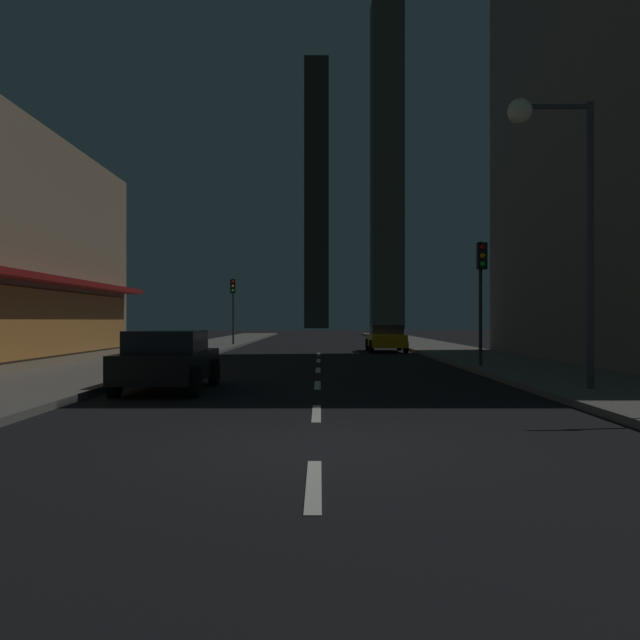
{
  "coord_description": "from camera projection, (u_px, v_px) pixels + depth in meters",
  "views": [
    {
      "loc": [
        0.06,
        -8.84,
        1.7
      ],
      "look_at": [
        0.0,
        28.03,
        1.7
      ],
      "focal_mm": 37.24,
      "sensor_mm": 36.0,
      "label": 1
    }
  ],
  "objects": [
    {
      "name": "fire_hydrant_far_left",
      "position": [
        170.0,
        352.0,
        26.04
      ],
      "size": [
        0.42,
        0.3,
        0.65
      ],
      "color": "gold",
      "rests_on": "sidewalk_left"
    },
    {
      "name": "skyscraper_distant_mid",
      "position": [
        388.0,
        166.0,
        128.58
      ],
      "size": [
        6.18,
        6.24,
        63.27
      ],
      "primitive_type": "cube",
      "color": "#444133",
      "rests_on": "ground"
    },
    {
      "name": "car_parked_near",
      "position": [
        169.0,
        360.0,
        15.98
      ],
      "size": [
        1.98,
        4.24,
        1.45
      ],
      "color": "black",
      "rests_on": "ground"
    },
    {
      "name": "car_parked_far",
      "position": [
        387.0,
        338.0,
        35.43
      ],
      "size": [
        1.98,
        4.24,
        1.45
      ],
      "color": "gold",
      "rests_on": "ground"
    },
    {
      "name": "lane_marking_center",
      "position": [
        319.0,
        377.0,
        19.84
      ],
      "size": [
        0.16,
        28.2,
        0.01
      ],
      "color": "silver",
      "rests_on": "ground"
    },
    {
      "name": "ground_plane",
      "position": [
        320.0,
        348.0,
        40.84
      ],
      "size": [
        78.0,
        136.0,
        0.1
      ],
      "primitive_type": "cube",
      "color": "black"
    },
    {
      "name": "street_lamp_right",
      "position": [
        555.0,
        172.0,
        15.02
      ],
      "size": [
        1.96,
        0.56,
        6.58
      ],
      "color": "#38383D",
      "rests_on": "sidewalk_right"
    },
    {
      "name": "skyscraper_distant_tall",
      "position": [
        318.0,
        195.0,
        137.73
      ],
      "size": [
        5.03,
        6.03,
        55.61
      ],
      "primitive_type": "cube",
      "color": "#2F2C23",
      "rests_on": "ground"
    },
    {
      "name": "sidewalk_left",
      "position": [
        207.0,
        346.0,
        40.85
      ],
      "size": [
        4.0,
        76.0,
        0.15
      ],
      "primitive_type": "cube",
      "color": "#605E59",
      "rests_on": "ground"
    },
    {
      "name": "sidewalk_right",
      "position": [
        434.0,
        346.0,
        40.83
      ],
      "size": [
        4.0,
        76.0,
        0.15
      ],
      "primitive_type": "cube",
      "color": "#605E59",
      "rests_on": "ground"
    },
    {
      "name": "traffic_light_far_left",
      "position": [
        234.0,
        297.0,
        42.34
      ],
      "size": [
        0.32,
        0.48,
        4.2
      ],
      "color": "#2D2D2D",
      "rests_on": "sidewalk_left"
    },
    {
      "name": "traffic_light_near_right",
      "position": [
        483.0,
        276.0,
        22.28
      ],
      "size": [
        0.32,
        0.48,
        4.2
      ],
      "color": "#2D2D2D",
      "rests_on": "sidewalk_right"
    }
  ]
}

